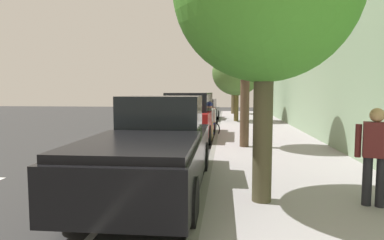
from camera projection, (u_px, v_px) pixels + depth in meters
name	position (u px, v px, depth m)	size (l,w,h in m)	color
ground	(164.00, 138.00, 14.43)	(56.09, 56.09, 0.00)	#313131
sidewalk	(265.00, 138.00, 13.97)	(3.94, 35.06, 0.15)	#A1999D
curb_edge	(216.00, 137.00, 14.19)	(0.16, 35.06, 0.15)	gray
lane_stripe_centre	(110.00, 136.00, 15.07)	(0.14, 35.80, 0.01)	white
lane_stripe_bike_edge	(183.00, 138.00, 14.35)	(0.12, 35.06, 0.01)	white
building_facade	(320.00, 85.00, 13.55)	(0.50, 35.06, 4.61)	gray
parked_pickup_black_nearest	(154.00, 149.00, 6.63)	(2.06, 5.32, 1.95)	black
parked_suv_red_second	(190.00, 115.00, 14.11)	(2.07, 4.75, 1.99)	maroon
parked_sedan_grey_mid	(204.00, 110.00, 22.63)	(2.06, 4.51, 1.52)	slate
bicycle_at_curb	(206.00, 130.00, 14.21)	(1.24, 1.27, 0.75)	black
cyclist_with_backpack	(210.00, 117.00, 13.71)	(0.55, 0.53, 1.63)	#C6B284
street_tree_mid_block	(246.00, 27.00, 10.99)	(2.24, 2.24, 5.05)	#4F3A28
street_tree_far_end	(237.00, 73.00, 20.69)	(3.08, 3.08, 4.51)	brown
street_tree_corner	(234.00, 68.00, 27.61)	(2.44, 2.44, 5.22)	#4D4229
pedestrian_on_phone	(375.00, 151.00, 5.40)	(0.60, 0.33, 1.64)	black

